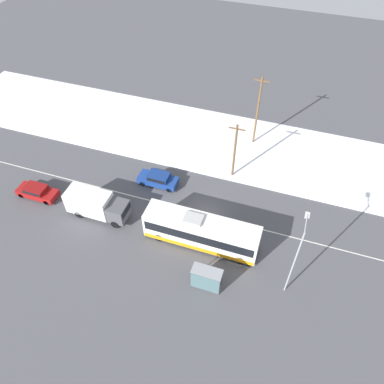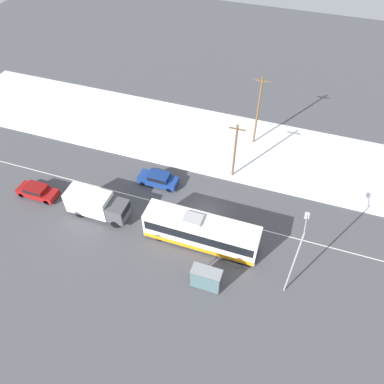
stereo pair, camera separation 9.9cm
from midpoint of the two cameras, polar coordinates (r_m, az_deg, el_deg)
name	(u,v)px [view 1 (the left image)]	position (r m, az deg, el deg)	size (l,w,h in m)	color
ground_plane	(204,214)	(40.09, 1.78, -3.44)	(120.00, 120.00, 0.00)	#4C4C51
snow_lot	(233,145)	(48.56, 6.16, 7.12)	(80.00, 12.69, 0.12)	white
lane_marking_center	(204,214)	(40.09, 1.78, -3.44)	(60.00, 0.12, 0.00)	silver
city_bus	(201,232)	(36.51, 1.36, -6.05)	(11.27, 2.57, 3.47)	white
box_truck	(96,204)	(40.17, -14.45, -1.79)	(6.59, 2.30, 2.89)	silver
sedan_car	(158,179)	(42.80, -5.24, 2.03)	(4.54, 1.80, 1.50)	navy
parked_car_near_truck	(37,191)	(44.75, -22.63, 0.10)	(4.54, 1.80, 1.39)	maroon
pedestrian_at_stop	(205,269)	(35.00, 1.97, -11.59)	(0.57, 0.25, 1.59)	#23232D
bus_shelter	(206,278)	(33.68, 2.05, -12.97)	(2.72, 1.20, 2.40)	gray
streetlamp	(297,253)	(31.89, 15.57, -9.01)	(0.36, 2.37, 8.47)	#9EA3A8
utility_pole_roadside	(235,151)	(41.90, 6.46, 6.30)	(1.80, 0.24, 7.27)	brown
utility_pole_snowlot	(258,111)	(46.57, 9.91, 12.13)	(1.80, 0.24, 9.35)	brown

